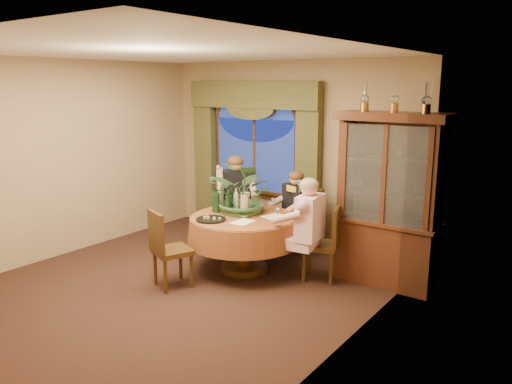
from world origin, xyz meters
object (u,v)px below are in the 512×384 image
Objects in this scene: centerpiece_plant at (245,168)px; wine_bottle_1 at (217,200)px; person_pink at (310,232)px; oil_lamp_left at (365,97)px; stoneware_vase at (245,203)px; chair_front_left at (173,249)px; dining_table at (244,243)px; olive_bowl at (244,216)px; chair_back_right at (302,222)px; chair_back at (237,216)px; wine_bottle_4 at (228,203)px; person_scarf at (297,214)px; oil_lamp_center at (395,97)px; china_cabinet at (389,201)px; wine_bottle_0 at (215,200)px; wine_bottle_2 at (221,198)px; wine_bottle_3 at (236,200)px; wine_bottle_5 at (231,198)px; oil_lamp_right at (427,98)px; chair_right at (320,243)px; person_back at (236,202)px.

centerpiece_plant is 0.58m from wine_bottle_1.
oil_lamp_left is at bearing -42.14° from person_pink.
chair_front_left is at bearing -106.56° from stoneware_vase.
dining_table is 0.41m from olive_bowl.
wine_bottle_1 reaches higher than chair_back_right.
chair_back is 1.04m from wine_bottle_4.
chair_back_right is 2.91× the size of wine_bottle_4.
person_pink is (-0.40, -0.56, -1.62)m from oil_lamp_left.
stoneware_vase is at bearing 95.68° from chair_front_left.
dining_table is at bearing -57.22° from centerpiece_plant.
centerpiece_plant is at bearing 34.91° from wine_bottle_1.
person_scarf is 1.09m from centerpiece_plant.
oil_lamp_center is 1.19× the size of stoneware_vase.
chair_front_left is 3.36× the size of stoneware_vase.
person_scarf is 8.99× the size of olive_bowl.
china_cabinet is 2.06× the size of centerpiece_plant.
wine_bottle_0 and wine_bottle_4 have the same top height.
wine_bottle_1 is at bearing -145.09° from centerpiece_plant.
chair_back_right is at bearing 51.86° from wine_bottle_2.
wine_bottle_3 is at bearing 37.08° from wine_bottle_1.
oil_lamp_left is 2.97m from chair_front_left.
china_cabinet is at bearing 19.07° from wine_bottle_1.
wine_bottle_5 is at bearing 40.38° from wine_bottle_2.
wine_bottle_0 is at bearing -171.73° from wine_bottle_1.
olive_bowl reaches higher than dining_table.
dining_table is 1.02m from chair_front_left.
oil_lamp_left is 1.79m from centerpiece_plant.
oil_lamp_right is 1.03× the size of wine_bottle_3.
dining_table is at bearing 17.18° from wine_bottle_4.
chair_front_left reaches higher than dining_table.
chair_back_right is 1.14m from wine_bottle_3.
chair_back_right is (-0.69, 0.72, 0.00)m from chair_right.
person_pink is at bearing 60.74° from chair_front_left.
oil_lamp_left reaches higher than wine_bottle_0.
oil_lamp_right is 0.35× the size of chair_right.
wine_bottle_3 reaches higher than chair_front_left.
oil_lamp_right reaches higher than chair_right.
wine_bottle_3 is at bearing 82.45° from chair_right.
person_scarf is at bearing 171.34° from oil_lamp_center.
person_pink is 4.09× the size of wine_bottle_5.
chair_right is 1.00× the size of chair_back_right.
wine_bottle_2 is (-2.15, -0.58, -1.38)m from oil_lamp_center.
wine_bottle_0 is 1.00× the size of wine_bottle_3.
china_cabinet is 6.26× the size of oil_lamp_left.
wine_bottle_5 reaches higher than chair_back.
oil_lamp_left is 0.35× the size of chair_front_left.
oil_lamp_center reaches higher than olive_bowl.
wine_bottle_0 is (-0.45, -0.06, 0.54)m from dining_table.
wine_bottle_5 is (0.35, -0.57, 0.44)m from chair_back.
wine_bottle_1 is at bearing 66.63° from person_back.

